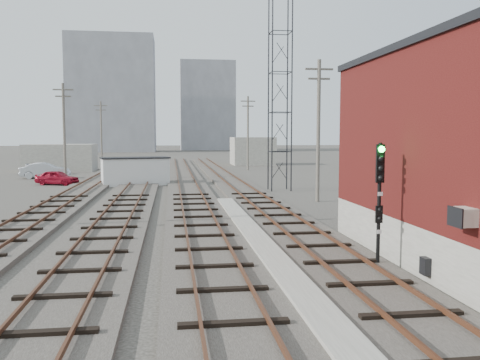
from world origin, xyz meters
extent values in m
plane|color=#282621|center=(0.00, 60.00, 0.00)|extent=(320.00, 320.00, 0.00)
cube|color=#332D28|center=(2.50, 39.00, 0.10)|extent=(3.20, 90.00, 0.20)
cube|color=#4C2816|center=(1.78, 39.00, 0.33)|extent=(0.07, 90.00, 0.12)
cube|color=#4C2816|center=(3.22, 39.00, 0.33)|extent=(0.07, 90.00, 0.12)
cube|color=#332D28|center=(-1.50, 39.00, 0.10)|extent=(3.20, 90.00, 0.20)
cube|color=#4C2816|center=(-2.22, 39.00, 0.33)|extent=(0.07, 90.00, 0.12)
cube|color=#4C2816|center=(-0.78, 39.00, 0.33)|extent=(0.07, 90.00, 0.12)
cube|color=#332D28|center=(-5.50, 39.00, 0.10)|extent=(3.20, 90.00, 0.20)
cube|color=#4C2816|center=(-6.22, 39.00, 0.33)|extent=(0.07, 90.00, 0.12)
cube|color=#4C2816|center=(-4.78, 39.00, 0.33)|extent=(0.07, 90.00, 0.12)
cube|color=#332D28|center=(-9.50, 39.00, 0.10)|extent=(3.20, 90.00, 0.20)
cube|color=#4C2816|center=(-10.22, 39.00, 0.33)|extent=(0.07, 90.00, 0.12)
cube|color=#4C2816|center=(-8.78, 39.00, 0.33)|extent=(0.07, 90.00, 0.12)
cube|color=gray|center=(0.50, 14.00, 0.13)|extent=(0.90, 28.00, 0.26)
cube|color=beige|center=(4.28, 8.00, 2.25)|extent=(0.45, 0.62, 0.45)
cube|color=black|center=(4.40, 10.00, 0.50)|extent=(0.20, 0.35, 0.50)
cylinder|color=black|center=(4.75, 34.25, 7.50)|extent=(0.10, 0.10, 15.00)
cylinder|color=black|center=(6.25, 34.25, 7.50)|extent=(0.10, 0.10, 15.00)
cylinder|color=black|center=(4.75, 35.75, 7.50)|extent=(0.10, 0.10, 15.00)
cylinder|color=black|center=(6.25, 35.75, 7.50)|extent=(0.10, 0.10, 15.00)
cylinder|color=#595147|center=(-12.50, 45.00, 4.50)|extent=(0.24, 0.24, 9.00)
cube|color=#595147|center=(-12.50, 45.00, 8.40)|extent=(1.80, 0.12, 0.12)
cube|color=#595147|center=(-12.50, 45.00, 7.80)|extent=(1.40, 0.12, 0.12)
cylinder|color=#595147|center=(-12.50, 70.00, 4.50)|extent=(0.24, 0.24, 9.00)
cube|color=#595147|center=(-12.50, 70.00, 8.40)|extent=(1.80, 0.12, 0.12)
cube|color=#595147|center=(-12.50, 70.00, 7.80)|extent=(1.40, 0.12, 0.12)
cylinder|color=#595147|center=(6.50, 28.00, 4.50)|extent=(0.24, 0.24, 9.00)
cube|color=#595147|center=(6.50, 28.00, 8.40)|extent=(1.80, 0.12, 0.12)
cube|color=#595147|center=(6.50, 28.00, 7.80)|extent=(1.40, 0.12, 0.12)
cylinder|color=#595147|center=(6.50, 58.00, 4.50)|extent=(0.24, 0.24, 9.00)
cube|color=#595147|center=(6.50, 58.00, 8.40)|extent=(1.80, 0.12, 0.12)
cube|color=#595147|center=(6.50, 58.00, 7.80)|extent=(1.40, 0.12, 0.12)
cube|color=gray|center=(-18.00, 135.00, 15.00)|extent=(22.00, 14.00, 30.00)
cube|color=gray|center=(8.00, 150.00, 13.00)|extent=(16.00, 12.00, 26.00)
cube|color=gray|center=(-16.00, 60.00, 1.60)|extent=(8.00, 5.00, 3.20)
cube|color=gray|center=(9.00, 70.00, 2.00)|extent=(6.00, 6.00, 4.00)
cube|color=gray|center=(3.70, 11.73, 0.05)|extent=(0.40, 0.40, 0.10)
cylinder|color=black|center=(3.70, 11.73, 2.00)|extent=(0.12, 0.12, 4.01)
cube|color=black|center=(3.70, 11.71, 3.36)|extent=(0.26, 0.10, 1.20)
sphere|color=#0CE533|center=(3.70, 11.62, 3.81)|extent=(0.20, 0.20, 0.20)
sphere|color=black|center=(3.70, 11.62, 3.51)|extent=(0.20, 0.20, 0.20)
sphere|color=black|center=(3.70, 11.62, 3.21)|extent=(0.20, 0.20, 0.20)
sphere|color=black|center=(3.70, 11.62, 2.91)|extent=(0.20, 0.20, 0.20)
cube|color=black|center=(3.70, 11.71, 1.75)|extent=(0.22, 0.09, 0.55)
cube|color=white|center=(3.70, 11.65, 2.40)|extent=(0.16, 0.02, 0.12)
cube|color=white|center=(3.70, 11.65, 1.20)|extent=(0.16, 0.02, 0.12)
cube|color=black|center=(-4.78, 41.28, 0.65)|extent=(0.41, 0.41, 1.08)
cylinder|color=black|center=(-4.78, 41.28, 1.35)|extent=(0.09, 0.09, 0.32)
cube|color=silver|center=(-5.88, 40.74, 1.15)|extent=(5.87, 3.40, 2.30)
cube|color=black|center=(-5.88, 40.74, 2.34)|extent=(6.09, 3.62, 0.11)
imported|color=maroon|center=(-12.56, 41.79, 0.63)|extent=(4.00, 2.71, 1.26)
imported|color=#B5B9BD|center=(-15.20, 48.96, 0.77)|extent=(4.80, 1.96, 1.55)
imported|color=gray|center=(-16.19, 54.09, 0.63)|extent=(4.61, 2.57, 1.26)
camera|label=1|loc=(-2.78, -3.42, 4.23)|focal=38.00mm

